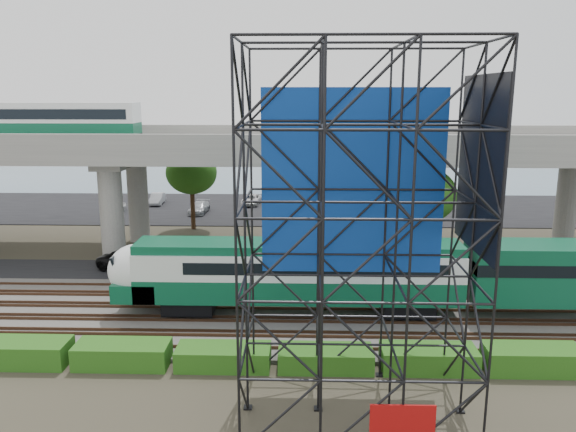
{
  "coord_description": "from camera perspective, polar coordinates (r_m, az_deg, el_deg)",
  "views": [
    {
      "loc": [
        4.9,
        -29.57,
        13.21
      ],
      "look_at": [
        3.87,
        6.0,
        5.34
      ],
      "focal_mm": 35.0,
      "sensor_mm": 36.0,
      "label": 1
    }
  ],
  "objects": [
    {
      "name": "harbor_water",
      "position": [
        86.72,
        -1.6,
        3.72
      ],
      "size": [
        140.0,
        40.0,
        0.03
      ],
      "primitive_type": "cube",
      "color": "slate",
      "rests_on": "ground"
    },
    {
      "name": "parked_cars",
      "position": [
        64.49,
        -2.06,
        1.27
      ],
      "size": [
        36.21,
        9.43,
        1.3
      ],
      "color": "silver",
      "rests_on": "parking_lot"
    },
    {
      "name": "ground",
      "position": [
        32.76,
        -7.23,
        -11.42
      ],
      "size": [
        140.0,
        140.0,
        0.0
      ],
      "primitive_type": "plane",
      "color": "#474233",
      "rests_on": "ground"
    },
    {
      "name": "rail_tracks",
      "position": [
        34.47,
        -6.74,
        -9.65
      ],
      "size": [
        90.0,
        9.52,
        0.16
      ],
      "color": "#472D1E",
      "rests_on": "ballast_bed"
    },
    {
      "name": "commuter_train",
      "position": [
        33.27,
        4.7,
        -5.66
      ],
      "size": [
        29.3,
        3.06,
        4.3
      ],
      "color": "black",
      "rests_on": "rail_tracks"
    },
    {
      "name": "ballast_bed",
      "position": [
        34.54,
        -6.73,
        -9.93
      ],
      "size": [
        90.0,
        12.0,
        0.2
      ],
      "primitive_type": "cube",
      "color": "slate",
      "rests_on": "ground"
    },
    {
      "name": "overpass",
      "position": [
        46.23,
        -5.81,
        6.21
      ],
      "size": [
        80.0,
        12.0,
        12.4
      ],
      "color": "#9E9B93",
      "rests_on": "ground"
    },
    {
      "name": "parking_lot",
      "position": [
        65.11,
        -2.69,
        0.79
      ],
      "size": [
        90.0,
        18.0,
        0.08
      ],
      "primitive_type": "cube",
      "color": "black",
      "rests_on": "ground"
    },
    {
      "name": "suv",
      "position": [
        43.99,
        -15.65,
        -4.41
      ],
      "size": [
        5.51,
        3.65,
        1.41
      ],
      "primitive_type": "imported",
      "rotation": [
        0.0,
        0.0,
        1.29
      ],
      "color": "black",
      "rests_on": "service_road"
    },
    {
      "name": "trees",
      "position": [
        47.35,
        -10.04,
        3.0
      ],
      "size": [
        40.94,
        16.94,
        7.69
      ],
      "color": "#382314",
      "rests_on": "ground"
    },
    {
      "name": "hedge_strip",
      "position": [
        28.53,
        -6.56,
        -13.94
      ],
      "size": [
        34.6,
        1.8,
        1.2
      ],
      "color": "#215112",
      "rests_on": "ground"
    },
    {
      "name": "scaffold_tower",
      "position": [
        22.44,
        7.16,
        -2.44
      ],
      "size": [
        9.36,
        6.36,
        15.0
      ],
      "color": "black",
      "rests_on": "ground"
    },
    {
      "name": "service_road",
      "position": [
        42.46,
        -5.08,
        -5.65
      ],
      "size": [
        90.0,
        5.0,
        0.08
      ],
      "primitive_type": "cube",
      "color": "black",
      "rests_on": "ground"
    }
  ]
}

